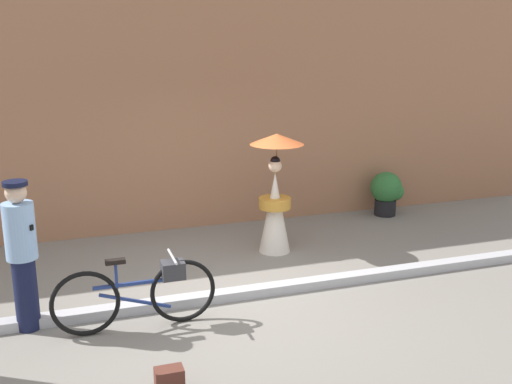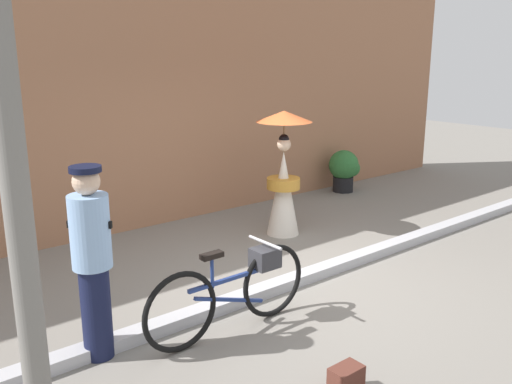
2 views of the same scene
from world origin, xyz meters
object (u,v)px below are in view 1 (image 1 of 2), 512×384
(bicycle_near_officer, at_px, (141,292))
(person_officer, at_px, (22,252))
(person_with_parasol, at_px, (275,193))
(backpack_on_pavement, at_px, (170,380))
(potted_plant_by_door, at_px, (387,191))

(bicycle_near_officer, bearing_deg, person_officer, 162.67)
(person_with_parasol, relative_size, backpack_on_pavement, 6.81)
(person_with_parasol, relative_size, potted_plant_by_door, 2.25)
(bicycle_near_officer, relative_size, person_with_parasol, 1.02)
(bicycle_near_officer, relative_size, potted_plant_by_door, 2.29)
(bicycle_near_officer, xyz_separation_m, backpack_on_pavement, (0.05, -1.39, -0.31))
(bicycle_near_officer, height_order, person_with_parasol, person_with_parasol)
(person_with_parasol, height_order, potted_plant_by_door, person_with_parasol)
(person_officer, bearing_deg, backpack_on_pavement, -54.10)
(backpack_on_pavement, bearing_deg, bicycle_near_officer, 92.14)
(backpack_on_pavement, bearing_deg, person_with_parasol, 55.43)
(bicycle_near_officer, height_order, backpack_on_pavement, bicycle_near_officer)
(person_with_parasol, distance_m, potted_plant_by_door, 2.90)
(person_officer, relative_size, backpack_on_pavement, 6.48)
(bicycle_near_officer, bearing_deg, potted_plant_by_door, 31.71)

